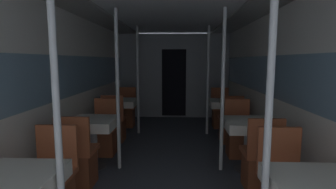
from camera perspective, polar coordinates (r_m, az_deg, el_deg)
name	(u,v)px	position (r m, az deg, el deg)	size (l,w,h in m)	color
wall_left	(70,87)	(4.12, -20.48, 1.48)	(0.05, 8.23, 2.21)	silver
wall_right	(273,88)	(4.04, 21.94, 1.30)	(0.05, 8.23, 2.21)	silver
ceiling_panel	(170,8)	(3.85, 0.52, 18.37)	(2.96, 8.23, 0.07)	silver
bulkhead_far	(174,76)	(7.00, 1.31, 3.98)	(2.90, 0.09, 2.21)	gray
dining_table_left_0	(12,189)	(2.30, -30.88, -17.25)	(0.63, 0.63, 0.71)	#4C4C51
support_pole_left_0	(57,122)	(1.97, -22.96, -5.44)	(0.05, 0.05, 2.21)	silver
dining_table_left_1	(93,126)	(3.85, -16.02, -6.67)	(0.63, 0.63, 0.71)	#4C4C51
chair_left_near_1	(79,163)	(3.44, -18.82, -13.96)	(0.40, 0.40, 0.90)	brown
chair_left_far_1	(105,136)	(4.45, -13.61, -8.86)	(0.40, 0.40, 0.90)	brown
support_pole_left_1	(118,91)	(3.67, -10.92, 0.74)	(0.05, 0.05, 2.21)	silver
dining_table_left_2	(121,105)	(5.56, -10.21, -2.20)	(0.63, 0.63, 0.71)	#4C4C51
chair_left_near_2	(115,126)	(5.09, -11.49, -6.73)	(0.40, 0.40, 0.90)	brown
chair_left_far_2	(127,114)	(6.16, -9.02, -4.20)	(0.40, 0.40, 0.90)	brown
support_pole_left_2	(138,81)	(5.43, -6.59, 2.97)	(0.05, 0.05, 2.21)	silver
support_pole_right_0	(268,123)	(1.88, 20.98, -5.92)	(0.05, 0.05, 2.21)	silver
dining_table_right_1	(248,128)	(3.79, 17.08, -6.96)	(0.63, 0.63, 0.71)	#4C4C51
chair_right_near_1	(260,166)	(3.37, 19.37, -14.46)	(0.40, 0.40, 0.90)	brown
chair_right_far_1	(238,138)	(4.39, 15.05, -9.13)	(0.40, 0.40, 0.90)	brown
support_pole_right_1	(223,92)	(3.62, 11.83, 0.64)	(0.05, 0.05, 2.21)	silver
dining_table_right_2	(225,105)	(5.52, 12.31, -2.33)	(0.63, 0.63, 0.71)	#4C4C51
chair_right_near_2	(230,127)	(5.04, 13.32, -6.92)	(0.40, 0.40, 0.90)	brown
chair_right_far_2	(220,115)	(6.12, 11.32, -4.33)	(0.40, 0.40, 0.90)	brown
support_pole_right_2	(208,81)	(5.40, 8.67, 2.91)	(0.05, 0.05, 2.21)	silver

